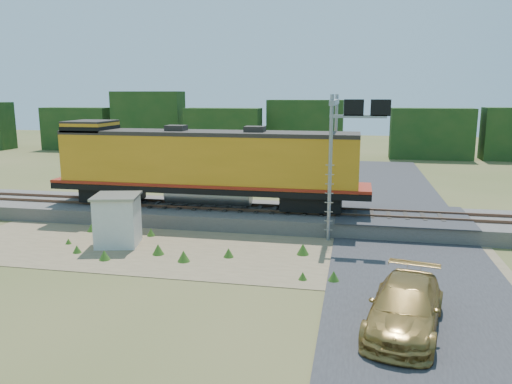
% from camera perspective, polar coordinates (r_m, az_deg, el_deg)
% --- Properties ---
extents(ground, '(140.00, 140.00, 0.00)m').
position_cam_1_polar(ground, '(22.98, -0.32, -7.36)').
color(ground, '#475123').
rests_on(ground, ground).
extents(ballast, '(70.00, 5.00, 0.80)m').
position_cam_1_polar(ballast, '(28.54, 2.13, -2.83)').
color(ballast, slate).
rests_on(ballast, ground).
extents(rails, '(70.00, 1.54, 0.16)m').
position_cam_1_polar(rails, '(28.43, 2.14, -1.89)').
color(rails, brown).
rests_on(rails, ballast).
extents(dirt_shoulder, '(26.00, 8.00, 0.03)m').
position_cam_1_polar(dirt_shoulder, '(23.90, -4.80, -6.62)').
color(dirt_shoulder, '#8C7754').
rests_on(dirt_shoulder, ground).
extents(road, '(7.00, 66.00, 0.86)m').
position_cam_1_polar(road, '(23.37, 17.27, -7.33)').
color(road, '#38383A').
rests_on(road, ground).
extents(tree_line_north, '(130.00, 3.00, 6.50)m').
position_cam_1_polar(tree_line_north, '(59.65, 7.17, 7.02)').
color(tree_line_north, '#173914').
rests_on(tree_line_north, ground).
extents(weed_clumps, '(15.00, 6.20, 0.56)m').
position_cam_1_polar(weed_clumps, '(23.99, -8.54, -6.68)').
color(weed_clumps, '#335F1B').
rests_on(weed_clumps, ground).
extents(locomotive, '(18.50, 2.82, 4.77)m').
position_cam_1_polar(locomotive, '(28.94, -6.06, 3.19)').
color(locomotive, black).
rests_on(locomotive, rails).
extents(shed, '(2.55, 2.55, 2.51)m').
position_cam_1_polar(shed, '(25.20, -15.53, -3.09)').
color(shed, silver).
rests_on(shed, ground).
extents(signal_gantry, '(2.88, 6.20, 7.28)m').
position_cam_1_polar(signal_gantry, '(26.74, 9.63, 7.03)').
color(signal_gantry, gray).
rests_on(signal_gantry, ground).
extents(car, '(3.11, 5.50, 1.50)m').
position_cam_1_polar(car, '(16.66, 16.68, -12.47)').
color(car, olive).
rests_on(car, ground).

